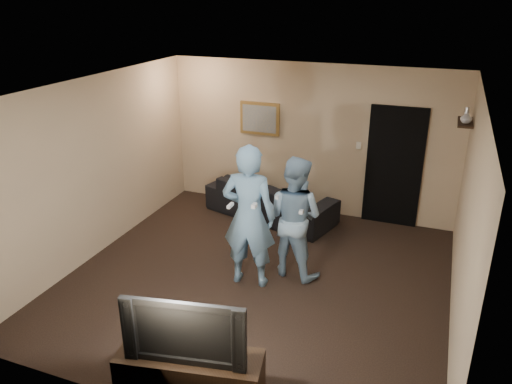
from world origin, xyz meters
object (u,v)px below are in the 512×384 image
at_px(television, 187,326).
at_px(wii_player_right, 294,217).
at_px(wii_player_left, 249,217).
at_px(tv_console, 190,376).
at_px(sofa, 271,199).

height_order(television, wii_player_right, wii_player_right).
height_order(wii_player_left, wii_player_right, wii_player_left).
relative_size(tv_console, wii_player_right, 0.82).
distance_m(television, wii_player_left, 2.15).
relative_size(television, wii_player_left, 0.60).
bearing_deg(wii_player_left, tv_console, -83.46).
xyz_separation_m(sofa, tv_console, (0.68, -4.22, -0.08)).
bearing_deg(television, wii_player_right, 74.03).
distance_m(tv_console, wii_player_left, 2.27).
relative_size(sofa, wii_player_left, 1.16).
bearing_deg(wii_player_left, wii_player_right, 42.99).
bearing_deg(wii_player_right, tv_console, -95.15).
relative_size(sofa, television, 1.95).
bearing_deg(tv_console, wii_player_left, 85.72).
distance_m(sofa, tv_console, 4.27).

